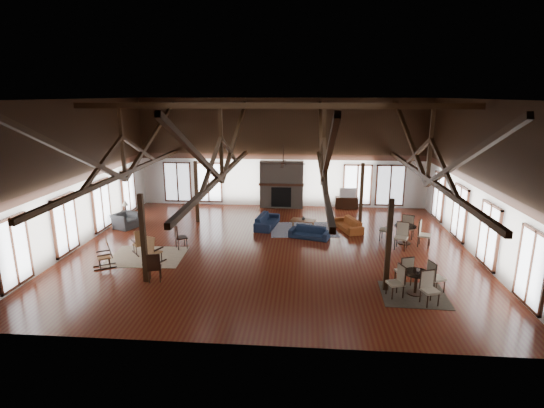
# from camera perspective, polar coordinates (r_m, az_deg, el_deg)

# --- Properties ---
(floor) EXTENTS (16.00, 16.00, 0.00)m
(floor) POSITION_cam_1_polar(r_m,az_deg,el_deg) (17.61, -0.02, -5.99)
(floor) COLOR #552412
(floor) RESTS_ON ground
(ceiling) EXTENTS (16.00, 14.00, 0.02)m
(ceiling) POSITION_cam_1_polar(r_m,az_deg,el_deg) (16.50, -0.02, 13.93)
(ceiling) COLOR black
(ceiling) RESTS_ON wall_back
(wall_back) EXTENTS (16.00, 0.02, 6.00)m
(wall_back) POSITION_cam_1_polar(r_m,az_deg,el_deg) (23.69, 1.37, 6.83)
(wall_back) COLOR silver
(wall_back) RESTS_ON floor
(wall_front) EXTENTS (16.00, 0.02, 6.00)m
(wall_front) POSITION_cam_1_polar(r_m,az_deg,el_deg) (10.05, -3.27, -3.89)
(wall_front) COLOR silver
(wall_front) RESTS_ON floor
(wall_left) EXTENTS (0.02, 14.00, 6.00)m
(wall_left) POSITION_cam_1_polar(r_m,az_deg,el_deg) (19.17, -24.64, 3.68)
(wall_left) COLOR silver
(wall_left) RESTS_ON floor
(wall_right) EXTENTS (0.02, 14.00, 6.00)m
(wall_right) POSITION_cam_1_polar(r_m,az_deg,el_deg) (18.02, 26.28, 2.88)
(wall_right) COLOR silver
(wall_right) RESTS_ON floor
(roof_truss) EXTENTS (15.60, 14.07, 3.14)m
(roof_truss) POSITION_cam_1_polar(r_m,az_deg,el_deg) (16.64, -0.02, 7.13)
(roof_truss) COLOR black
(roof_truss) RESTS_ON wall_back
(post_grid) EXTENTS (8.16, 7.16, 3.05)m
(post_grid) POSITION_cam_1_polar(r_m,az_deg,el_deg) (17.14, -0.02, -1.20)
(post_grid) COLOR black
(post_grid) RESTS_ON floor
(fireplace) EXTENTS (2.50, 0.69, 2.60)m
(fireplace) POSITION_cam_1_polar(r_m,az_deg,el_deg) (23.66, 1.30, 2.61)
(fireplace) COLOR #6F6154
(fireplace) RESTS_ON floor
(ceiling_fan) EXTENTS (1.60, 1.60, 0.75)m
(ceiling_fan) POSITION_cam_1_polar(r_m,az_deg,el_deg) (15.66, 1.52, 5.56)
(ceiling_fan) COLOR black
(ceiling_fan) RESTS_ON roof_truss
(sofa_navy_front) EXTENTS (1.88, 1.17, 0.51)m
(sofa_navy_front) POSITION_cam_1_polar(r_m,az_deg,el_deg) (18.84, 5.04, -3.83)
(sofa_navy_front) COLOR #142039
(sofa_navy_front) RESTS_ON floor
(sofa_navy_left) EXTENTS (2.13, 1.12, 0.59)m
(sofa_navy_left) POSITION_cam_1_polar(r_m,az_deg,el_deg) (20.31, -0.66, -2.29)
(sofa_navy_left) COLOR #131D35
(sofa_navy_left) RESTS_ON floor
(sofa_orange) EXTENTS (1.99, 1.31, 0.54)m
(sofa_orange) POSITION_cam_1_polar(r_m,az_deg,el_deg) (20.18, 10.23, -2.72)
(sofa_orange) COLOR #96471D
(sofa_orange) RESTS_ON floor
(coffee_table) EXTENTS (1.23, 0.82, 0.43)m
(coffee_table) POSITION_cam_1_polar(r_m,az_deg,el_deg) (20.11, 4.20, -2.27)
(coffee_table) COLOR brown
(coffee_table) RESTS_ON floor
(vase) EXTENTS (0.19, 0.19, 0.18)m
(vase) POSITION_cam_1_polar(r_m,az_deg,el_deg) (20.02, 4.24, -1.91)
(vase) COLOR #B2B2B2
(vase) RESTS_ON coffee_table
(armchair) EXTENTS (1.35, 1.27, 0.70)m
(armchair) POSITION_cam_1_polar(r_m,az_deg,el_deg) (21.37, -19.11, -2.11)
(armchair) COLOR #343537
(armchair) RESTS_ON floor
(side_table_lamp) EXTENTS (0.46, 0.46, 1.17)m
(side_table_lamp) POSITION_cam_1_polar(r_m,az_deg,el_deg) (22.07, -19.04, -1.34)
(side_table_lamp) COLOR black
(side_table_lamp) RESTS_ON floor
(rocking_chair_a) EXTENTS (0.81, 0.86, 1.00)m
(rocking_chair_a) POSITION_cam_1_polar(r_m,az_deg,el_deg) (17.65, -17.32, -5.01)
(rocking_chair_a) COLOR brown
(rocking_chair_a) RESTS_ON floor
(rocking_chair_b) EXTENTS (0.74, 0.96, 1.10)m
(rocking_chair_b) POSITION_cam_1_polar(r_m,az_deg,el_deg) (16.51, -15.87, -6.08)
(rocking_chair_b) COLOR brown
(rocking_chair_b) RESTS_ON floor
(rocking_chair_c) EXTENTS (0.90, 0.77, 1.02)m
(rocking_chair_c) POSITION_cam_1_polar(r_m,az_deg,el_deg) (16.78, -21.36, -6.35)
(rocking_chair_c) COLOR brown
(rocking_chair_c) RESTS_ON floor
(side_chair_a) EXTENTS (0.61, 0.61, 1.05)m
(side_chair_a) POSITION_cam_1_polar(r_m,az_deg,el_deg) (17.79, -12.45, -4.05)
(side_chair_a) COLOR black
(side_chair_a) RESTS_ON floor
(side_chair_b) EXTENTS (0.53, 0.53, 1.04)m
(side_chair_b) POSITION_cam_1_polar(r_m,az_deg,el_deg) (14.93, -15.58, -7.94)
(side_chair_b) COLOR black
(side_chair_b) RESTS_ON floor
(cafe_table_near) EXTENTS (1.99, 1.99, 1.02)m
(cafe_table_near) POSITION_cam_1_polar(r_m,az_deg,el_deg) (14.36, 18.81, -9.52)
(cafe_table_near) COLOR black
(cafe_table_near) RESTS_ON floor
(cafe_table_far) EXTENTS (2.13, 2.13, 1.10)m
(cafe_table_far) POSITION_cam_1_polar(r_m,az_deg,el_deg) (18.87, 17.45, -3.50)
(cafe_table_far) COLOR black
(cafe_table_far) RESTS_ON floor
(cup_near) EXTENTS (0.13, 0.13, 0.09)m
(cup_near) POSITION_cam_1_polar(r_m,az_deg,el_deg) (14.35, 19.06, -8.38)
(cup_near) COLOR #B2B2B2
(cup_near) RESTS_ON cafe_table_near
(cup_far) EXTENTS (0.14, 0.14, 0.09)m
(cup_far) POSITION_cam_1_polar(r_m,az_deg,el_deg) (18.72, 17.38, -2.71)
(cup_far) COLOR #B2B2B2
(cup_far) RESTS_ON cafe_table_far
(tv_console) EXTENTS (1.25, 0.47, 0.62)m
(tv_console) POSITION_cam_1_polar(r_m,az_deg,el_deg) (24.03, 9.99, 0.19)
(tv_console) COLOR black
(tv_console) RESTS_ON floor
(television) EXTENTS (0.94, 0.16, 0.54)m
(television) POSITION_cam_1_polar(r_m,az_deg,el_deg) (23.90, 10.17, 1.54)
(television) COLOR #B2B2B2
(television) RESTS_ON tv_console
(rug_tan) EXTENTS (2.95, 2.37, 0.01)m
(rug_tan) POSITION_cam_1_polar(r_m,az_deg,el_deg) (17.46, -16.46, -6.78)
(rug_tan) COLOR #CCB38D
(rug_tan) RESTS_ON floor
(rug_navy) EXTENTS (3.29, 2.60, 0.01)m
(rug_navy) POSITION_cam_1_polar(r_m,az_deg,el_deg) (20.05, 4.25, -3.43)
(rug_navy) COLOR #1A2048
(rug_navy) RESTS_ON floor
(rug_dark) EXTENTS (2.09, 1.91, 0.01)m
(rug_dark) POSITION_cam_1_polar(r_m,az_deg,el_deg) (14.48, 18.52, -11.48)
(rug_dark) COLOR black
(rug_dark) RESTS_ON floor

